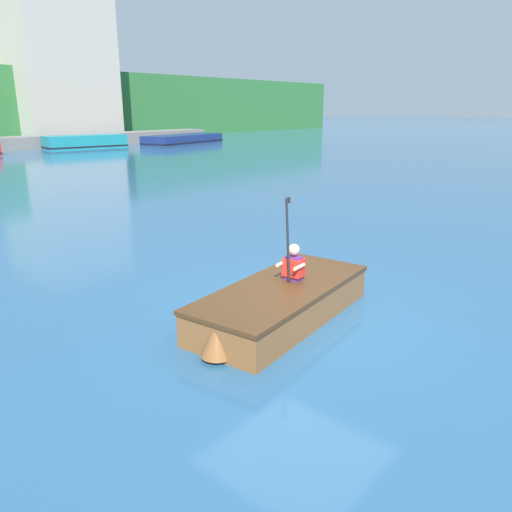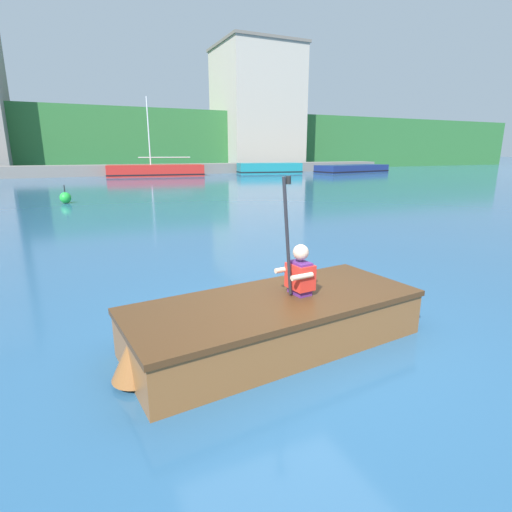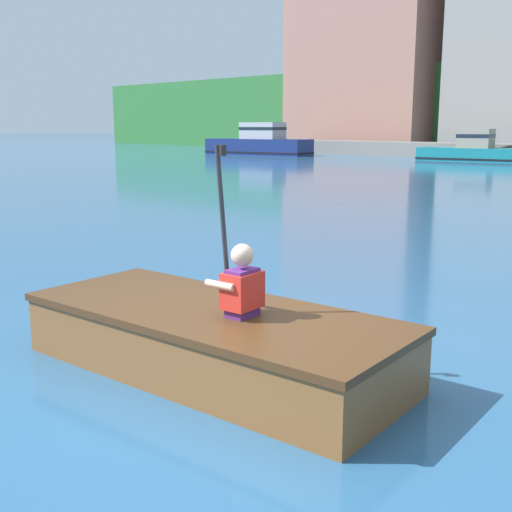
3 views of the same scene
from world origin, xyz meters
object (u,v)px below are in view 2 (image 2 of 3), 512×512
moored_boat_dock_west_end (352,169)px  person_paddler (299,272)px  channel_buoy (65,198)px  moored_boat_dock_west_inner (156,171)px  moored_boat_dock_east_inner (269,169)px  rowboat_foreground (271,320)px

moored_boat_dock_west_end → person_paddler: bearing=-128.8°
channel_buoy → moored_boat_dock_west_inner: bearing=67.6°
moored_boat_dock_east_inner → person_paddler: person_paddler is taller
rowboat_foreground → channel_buoy: 14.39m
moored_boat_dock_west_inner → rowboat_foreground: moored_boat_dock_west_inner is taller
moored_boat_dock_west_end → person_paddler: size_ratio=6.48×
rowboat_foreground → moored_boat_dock_west_end: bearing=50.8°
moored_boat_dock_east_inner → channel_buoy: moored_boat_dock_east_inner is taller
person_paddler → moored_boat_dock_west_inner: bearing=81.6°
moored_boat_dock_west_inner → moored_boat_dock_east_inner: size_ratio=1.31×
moored_boat_dock_east_inner → person_paddler: (-15.02, -30.61, 0.31)m
moored_boat_dock_east_inner → channel_buoy: bearing=-136.7°
moored_boat_dock_west_inner → moored_boat_dock_east_inner: (10.47, -0.37, 0.01)m
channel_buoy → rowboat_foreground: bearing=-82.0°
person_paddler → channel_buoy: size_ratio=1.77×
person_paddler → moored_boat_dock_east_inner: bearing=63.9°
moored_boat_dock_west_inner → rowboat_foreground: (-4.90, -31.01, -0.16)m
moored_boat_dock_east_inner → rowboat_foreground: bearing=-116.6°
moored_boat_dock_west_end → rowboat_foreground: size_ratio=2.45×
moored_boat_dock_west_end → channel_buoy: size_ratio=11.44×
moored_boat_dock_east_inner → channel_buoy: (-17.37, -16.39, -0.23)m
rowboat_foreground → moored_boat_dock_east_inner: bearing=63.4°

